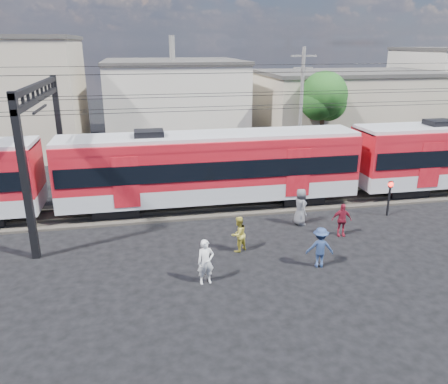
# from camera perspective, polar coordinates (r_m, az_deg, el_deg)

# --- Properties ---
(ground) EXTENTS (120.00, 120.00, 0.00)m
(ground) POSITION_cam_1_polar(r_m,az_deg,el_deg) (17.79, 8.00, -10.69)
(ground) COLOR black
(ground) RESTS_ON ground
(track_bed) EXTENTS (70.00, 3.40, 0.12)m
(track_bed) POSITION_cam_1_polar(r_m,az_deg,el_deg) (24.74, 2.10, -1.63)
(track_bed) COLOR #2D2823
(track_bed) RESTS_ON ground
(rail_near) EXTENTS (70.00, 0.12, 0.12)m
(rail_near) POSITION_cam_1_polar(r_m,az_deg,el_deg) (24.02, 2.50, -1.98)
(rail_near) COLOR #59544C
(rail_near) RESTS_ON track_bed
(rail_far) EXTENTS (70.00, 0.12, 0.12)m
(rail_far) POSITION_cam_1_polar(r_m,az_deg,el_deg) (25.39, 1.72, -0.80)
(rail_far) COLOR #59544C
(rail_far) RESTS_ON track_bed
(commuter_train) EXTENTS (50.30, 3.08, 4.17)m
(commuter_train) POSITION_cam_1_polar(r_m,az_deg,el_deg) (23.75, -1.28, 3.43)
(commuter_train) COLOR black
(commuter_train) RESTS_ON ground
(catenary) EXTENTS (70.00, 9.30, 7.52)m
(catenary) POSITION_cam_1_polar(r_m,az_deg,el_deg) (23.09, -19.42, 8.88)
(catenary) COLOR black
(catenary) RESTS_ON ground
(building_midwest) EXTENTS (12.24, 12.24, 7.30)m
(building_midwest) POSITION_cam_1_polar(r_m,az_deg,el_deg) (42.00, -6.55, 11.82)
(building_midwest) COLOR beige
(building_midwest) RESTS_ON ground
(building_mideast) EXTENTS (16.32, 10.20, 6.30)m
(building_mideast) POSITION_cam_1_polar(r_m,az_deg,el_deg) (43.49, 15.74, 10.83)
(building_mideast) COLOR tan
(building_mideast) RESTS_ON ground
(utility_pole_mid) EXTENTS (1.80, 0.24, 8.50)m
(utility_pole_mid) POSITION_cam_1_polar(r_m,az_deg,el_deg) (31.93, 10.03, 11.05)
(utility_pole_mid) COLOR slate
(utility_pole_mid) RESTS_ON ground
(tree_near) EXTENTS (3.82, 3.64, 6.72)m
(tree_near) POSITION_cam_1_polar(r_m,az_deg,el_deg) (35.96, 13.13, 11.91)
(tree_near) COLOR #382619
(tree_near) RESTS_ON ground
(pedestrian_a) EXTENTS (0.70, 0.51, 1.78)m
(pedestrian_a) POSITION_cam_1_polar(r_m,az_deg,el_deg) (16.71, -2.41, -9.11)
(pedestrian_a) COLOR silver
(pedestrian_a) RESTS_ON ground
(pedestrian_b) EXTENTS (0.99, 0.93, 1.61)m
(pedestrian_b) POSITION_cam_1_polar(r_m,az_deg,el_deg) (19.17, 1.90, -5.52)
(pedestrian_b) COLOR gold
(pedestrian_b) RESTS_ON ground
(pedestrian_c) EXTENTS (1.22, 0.86, 1.72)m
(pedestrian_c) POSITION_cam_1_polar(r_m,az_deg,el_deg) (18.28, 12.43, -7.08)
(pedestrian_c) COLOR navy
(pedestrian_c) RESTS_ON ground
(pedestrian_d) EXTENTS (0.99, 0.52, 1.61)m
(pedestrian_d) POSITION_cam_1_polar(r_m,az_deg,el_deg) (21.39, 15.11, -3.54)
(pedestrian_d) COLOR maroon
(pedestrian_d) RESTS_ON ground
(pedestrian_e) EXTENTS (0.69, 0.98, 1.89)m
(pedestrian_e) POSITION_cam_1_polar(r_m,az_deg,el_deg) (22.21, 9.94, -1.92)
(pedestrian_e) COLOR #535359
(pedestrian_e) RESTS_ON ground
(crossing_signal) EXTENTS (0.28, 0.28, 1.92)m
(crossing_signal) POSITION_cam_1_polar(r_m,az_deg,el_deg) (24.48, 20.83, 0.03)
(crossing_signal) COLOR black
(crossing_signal) RESTS_ON ground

